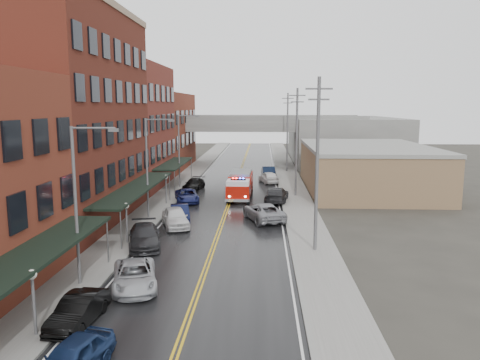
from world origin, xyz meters
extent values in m
cube|color=black|center=(0.00, 30.00, 0.01)|extent=(11.00, 160.00, 0.02)
cube|color=slate|center=(-7.30, 30.00, 0.07)|extent=(3.00, 160.00, 0.15)
cube|color=slate|center=(7.30, 30.00, 0.07)|extent=(3.00, 160.00, 0.15)
cube|color=gray|center=(-5.65, 30.00, 0.07)|extent=(0.30, 160.00, 0.15)
cube|color=gray|center=(5.65, 30.00, 0.07)|extent=(0.30, 160.00, 0.15)
cube|color=#522415|center=(-13.30, 23.00, 9.00)|extent=(9.00, 20.00, 18.00)
cube|color=maroon|center=(-13.30, 40.50, 7.50)|extent=(9.00, 15.00, 15.00)
cube|color=brown|center=(-13.30, 58.00, 6.00)|extent=(9.00, 20.00, 12.00)
cube|color=#916F4E|center=(16.00, 40.00, 2.50)|extent=(14.00, 22.00, 5.00)
cube|color=slate|center=(18.00, 70.00, 4.00)|extent=(18.00, 30.00, 8.00)
cube|color=black|center=(-7.50, 4.00, 3.00)|extent=(2.60, 16.00, 0.18)
cylinder|color=slate|center=(-6.35, 11.60, 1.50)|extent=(0.10, 0.10, 3.00)
cube|color=black|center=(-7.50, 23.00, 3.00)|extent=(2.60, 18.00, 0.18)
cylinder|color=slate|center=(-6.35, 14.40, 1.50)|extent=(0.10, 0.10, 3.00)
cylinder|color=slate|center=(-6.35, 31.60, 1.50)|extent=(0.10, 0.10, 3.00)
cube|color=black|center=(-7.50, 40.50, 3.00)|extent=(2.60, 13.00, 0.18)
cylinder|color=slate|center=(-6.35, 34.40, 1.50)|extent=(0.10, 0.10, 3.00)
cylinder|color=slate|center=(-6.35, 46.60, 1.50)|extent=(0.10, 0.10, 3.00)
cylinder|color=#59595B|center=(-6.40, 2.00, 1.40)|extent=(0.14, 0.14, 2.80)
sphere|color=silver|center=(-6.40, 2.00, 2.90)|extent=(0.44, 0.44, 0.44)
cylinder|color=#59595B|center=(-6.40, 16.00, 1.40)|extent=(0.14, 0.14, 2.80)
sphere|color=silver|center=(-6.40, 16.00, 2.90)|extent=(0.44, 0.44, 0.44)
cylinder|color=#59595B|center=(-6.40, 30.00, 1.40)|extent=(0.14, 0.14, 2.80)
sphere|color=silver|center=(-6.40, 30.00, 2.90)|extent=(0.44, 0.44, 0.44)
cylinder|color=#59595B|center=(-6.80, 8.00, 4.50)|extent=(0.18, 0.18, 9.00)
cylinder|color=#59595B|center=(-5.60, 8.00, 8.90)|extent=(2.40, 0.12, 0.12)
cube|color=#59595B|center=(-4.50, 8.00, 8.80)|extent=(0.50, 0.22, 0.18)
cylinder|color=#59595B|center=(-6.80, 24.00, 4.50)|extent=(0.18, 0.18, 9.00)
cylinder|color=#59595B|center=(-5.60, 24.00, 8.90)|extent=(2.40, 0.12, 0.12)
cube|color=#59595B|center=(-4.50, 24.00, 8.80)|extent=(0.50, 0.22, 0.18)
cylinder|color=#59595B|center=(-6.80, 40.00, 4.50)|extent=(0.18, 0.18, 9.00)
cylinder|color=#59595B|center=(-5.60, 40.00, 8.90)|extent=(2.40, 0.12, 0.12)
cube|color=#59595B|center=(-4.50, 40.00, 8.80)|extent=(0.50, 0.22, 0.18)
cylinder|color=#59595B|center=(7.20, 15.00, 6.00)|extent=(0.24, 0.24, 12.00)
cube|color=#59595B|center=(7.20, 15.00, 11.20)|extent=(1.80, 0.12, 0.12)
cube|color=#59595B|center=(7.20, 15.00, 10.50)|extent=(1.40, 0.12, 0.12)
cylinder|color=#59595B|center=(7.20, 35.00, 6.00)|extent=(0.24, 0.24, 12.00)
cube|color=#59595B|center=(7.20, 35.00, 11.20)|extent=(1.80, 0.12, 0.12)
cube|color=#59595B|center=(7.20, 35.00, 10.50)|extent=(1.40, 0.12, 0.12)
cylinder|color=#59595B|center=(7.20, 55.00, 6.00)|extent=(0.24, 0.24, 12.00)
cube|color=#59595B|center=(7.20, 55.00, 11.20)|extent=(1.80, 0.12, 0.12)
cube|color=#59595B|center=(7.20, 55.00, 10.50)|extent=(1.40, 0.12, 0.12)
cube|color=slate|center=(0.00, 62.00, 6.75)|extent=(40.00, 10.00, 1.50)
cube|color=slate|center=(-11.00, 62.00, 3.00)|extent=(1.60, 8.00, 6.00)
cube|color=slate|center=(11.00, 62.00, 3.00)|extent=(1.60, 8.00, 6.00)
cube|color=#A31207|center=(1.06, 35.08, 1.51)|extent=(2.57, 5.41, 2.04)
cube|color=#A31207|center=(0.96, 31.28, 1.22)|extent=(2.50, 2.59, 1.46)
cube|color=silver|center=(0.96, 31.28, 2.19)|extent=(2.37, 2.39, 0.49)
cube|color=black|center=(0.96, 31.48, 1.51)|extent=(2.49, 1.62, 0.78)
cube|color=slate|center=(1.06, 35.08, 2.67)|extent=(2.32, 5.01, 0.29)
cube|color=black|center=(0.96, 31.28, 2.51)|extent=(1.56, 0.31, 0.14)
sphere|color=#FF0C0C|center=(0.42, 31.30, 2.59)|extent=(0.19, 0.19, 0.19)
sphere|color=#1933FF|center=(1.49, 31.27, 2.59)|extent=(0.19, 0.19, 0.19)
cylinder|color=black|center=(-0.12, 31.21, 0.49)|extent=(0.98, 0.37, 0.97)
cylinder|color=black|center=(2.02, 31.16, 0.49)|extent=(0.98, 0.37, 0.97)
cylinder|color=black|center=(-0.03, 34.62, 0.49)|extent=(0.98, 0.37, 0.97)
cylinder|color=black|center=(2.11, 34.56, 0.49)|extent=(0.98, 0.37, 0.97)
cylinder|color=black|center=(0.04, 37.05, 0.49)|extent=(0.98, 0.37, 0.97)
cylinder|color=black|center=(2.18, 36.99, 0.49)|extent=(0.98, 0.37, 0.97)
imported|color=#132449|center=(-3.60, -0.80, 0.70)|extent=(2.57, 4.38, 1.40)
imported|color=black|center=(-5.00, 3.32, 0.69)|extent=(1.78, 4.29, 1.38)
imported|color=#AAADB2|center=(-3.60, 7.84, 0.70)|extent=(3.61, 5.51, 1.41)
imported|color=#262629|center=(-5.00, 15.53, 0.78)|extent=(3.47, 5.73, 1.55)
imported|color=silver|center=(-3.82, 21.20, 0.82)|extent=(3.38, 5.20, 1.65)
imported|color=black|center=(-3.77, 23.12, 0.72)|extent=(2.50, 4.63, 1.45)
imported|color=#141A4E|center=(-4.50, 31.39, 0.68)|extent=(3.39, 5.32, 1.37)
imported|color=black|center=(-4.81, 38.77, 0.68)|extent=(2.52, 4.91, 1.36)
imported|color=gray|center=(3.60, 23.80, 0.78)|extent=(4.32, 6.17, 1.56)
imported|color=#252527|center=(5.00, 31.98, 0.78)|extent=(2.92, 5.64, 1.56)
imported|color=white|center=(4.27, 44.25, 0.77)|extent=(3.03, 4.88, 1.55)
imported|color=black|center=(4.26, 49.17, 0.81)|extent=(2.03, 5.03, 1.62)
camera|label=1|loc=(3.52, -16.76, 10.08)|focal=35.00mm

